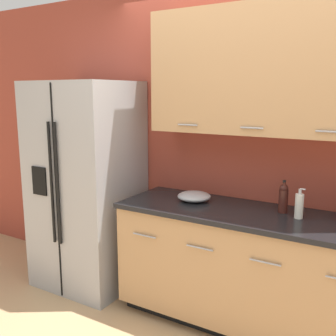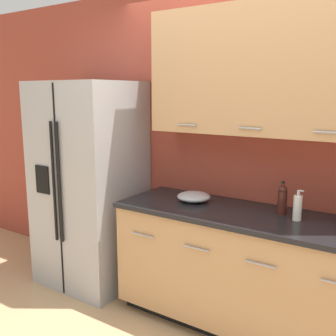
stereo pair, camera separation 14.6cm
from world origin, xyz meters
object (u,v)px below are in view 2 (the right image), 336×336
(oil_bottle, at_px, (282,199))
(refrigerator, at_px, (89,185))
(mixing_bowl, at_px, (194,197))
(soap_dispenser, at_px, (298,207))

(oil_bottle, bearing_deg, refrigerator, -175.01)
(oil_bottle, bearing_deg, mixing_bowl, -175.83)
(oil_bottle, xyz_separation_m, mixing_bowl, (-0.68, -0.05, -0.07))
(soap_dispenser, bearing_deg, refrigerator, -177.70)
(refrigerator, bearing_deg, mixing_bowl, 5.52)
(soap_dispenser, bearing_deg, oil_bottle, 149.33)
(refrigerator, distance_m, mixing_bowl, 1.03)
(refrigerator, height_order, mixing_bowl, refrigerator)
(soap_dispenser, height_order, mixing_bowl, soap_dispenser)
(refrigerator, height_order, oil_bottle, refrigerator)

